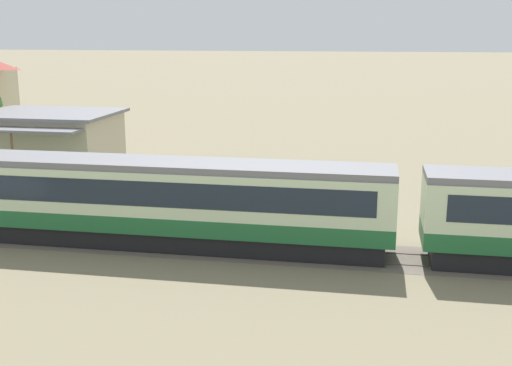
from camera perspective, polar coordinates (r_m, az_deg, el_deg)
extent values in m
cylinder|color=black|center=(28.95, 21.57, -6.50)|extent=(0.90, 0.18, 0.90)
cylinder|color=black|center=(30.28, 21.07, -5.59)|extent=(0.90, 0.18, 0.90)
cube|color=#1E6033|center=(30.25, -8.06, -3.13)|extent=(21.01, 2.94, 0.80)
cube|color=beige|center=(29.89, -8.15, -0.52)|extent=(21.01, 2.94, 2.04)
cube|color=#192330|center=(29.86, -8.16, -0.33)|extent=(19.33, 2.98, 1.14)
cube|color=slate|center=(29.63, -8.22, 1.68)|extent=(21.01, 2.76, 0.30)
cube|color=black|center=(30.50, -8.01, -4.64)|extent=(20.17, 2.53, 0.88)
cylinder|color=black|center=(28.46, 4.97, -5.91)|extent=(0.90, 0.18, 0.90)
cylinder|color=black|center=(29.81, 5.24, -5.01)|extent=(0.90, 0.18, 0.90)
cylinder|color=black|center=(32.70, -20.06, -4.12)|extent=(0.90, 0.18, 0.90)
cylinder|color=black|center=(33.89, -18.85, -3.43)|extent=(0.90, 0.18, 0.90)
cube|color=#665B51|center=(29.22, 13.13, -6.62)|extent=(147.03, 3.60, 0.01)
cube|color=#4C4238|center=(28.55, 13.19, -7.08)|extent=(147.03, 0.12, 0.04)
cube|color=#4C4238|center=(29.90, 13.07, -6.13)|extent=(147.03, 0.12, 0.04)
cube|color=#BCB293|center=(44.20, -17.85, 2.86)|extent=(8.12, 6.01, 4.52)
cube|color=slate|center=(43.86, -18.07, 5.89)|extent=(8.77, 6.49, 0.20)
cube|color=slate|center=(40.65, -20.54, 4.45)|extent=(7.80, 1.60, 0.16)
cylinder|color=brown|center=(40.49, -20.73, 1.38)|extent=(0.14, 0.14, 4.04)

